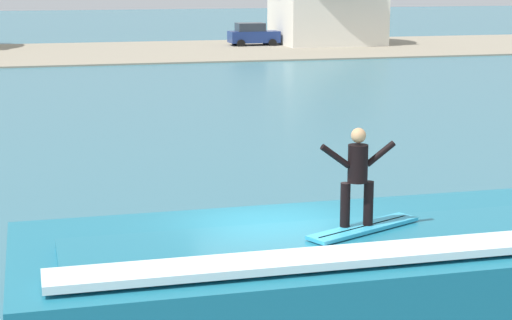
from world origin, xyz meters
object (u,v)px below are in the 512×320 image
wave_crest (320,278)px  car_far_shore (253,35)px  surfer (358,172)px  surfboard (364,228)px

wave_crest → car_far_shore: size_ratio=2.53×
surfer → car_far_shore: surfer is taller
wave_crest → car_far_shore: 56.40m
wave_crest → surfboard: surfboard is taller
wave_crest → surfer: size_ratio=6.19×
surfboard → car_far_shore: bearing=77.4°
surfboard → car_far_shore: car_far_shore is taller
surfboard → wave_crest: bearing=150.8°
surfboard → surfer: (-0.11, 0.06, 0.92)m
wave_crest → surfboard: 1.14m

